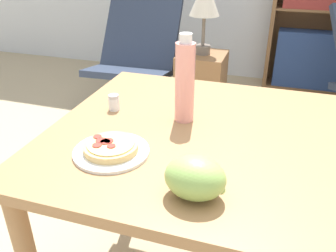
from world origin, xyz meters
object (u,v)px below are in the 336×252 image
at_px(grape_bunch, 195,178).
at_px(side_table, 201,89).
at_px(salt_shaker, 114,103).
at_px(lounge_chair_near, 136,76).
at_px(pizza_on_plate, 111,149).
at_px(bookshelf, 317,17).
at_px(drink_bottle, 185,81).
at_px(table_lamp, 205,1).

distance_m(grape_bunch, side_table, 1.93).
bearing_deg(side_table, grape_bunch, -77.97).
height_order(salt_shaker, lounge_chair_near, lounge_chair_near).
distance_m(pizza_on_plate, salt_shaker, 0.30).
relative_size(pizza_on_plate, bookshelf, 0.15).
bearing_deg(lounge_chair_near, pizza_on_plate, -72.32).
bearing_deg(salt_shaker, grape_bunch, -44.33).
height_order(pizza_on_plate, lounge_chair_near, lounge_chair_near).
relative_size(drink_bottle, lounge_chair_near, 0.34).
xyz_separation_m(pizza_on_plate, table_lamp, (-0.11, 1.70, 0.17)).
relative_size(pizza_on_plate, table_lamp, 0.43).
xyz_separation_m(pizza_on_plate, drink_bottle, (0.14, 0.27, 0.13)).
bearing_deg(salt_shaker, lounge_chair_near, 110.24).
distance_m(bookshelf, side_table, 1.36).
xyz_separation_m(side_table, table_lamp, (0.00, 0.00, 0.65)).
bearing_deg(side_table, table_lamp, 0.00).
xyz_separation_m(grape_bunch, drink_bottle, (-0.14, 0.39, 0.09)).
bearing_deg(pizza_on_plate, side_table, 93.66).
bearing_deg(pizza_on_plate, grape_bunch, -22.52).
distance_m(salt_shaker, table_lamp, 1.43).
xyz_separation_m(grape_bunch, lounge_chair_near, (-0.96, 1.92, -0.51)).
height_order(drink_bottle, bookshelf, bookshelf).
relative_size(side_table, table_lamp, 1.06).
bearing_deg(drink_bottle, table_lamp, 100.02).
xyz_separation_m(salt_shaker, bookshelf, (0.82, 2.45, -0.09)).
distance_m(bookshelf, table_lamp, 1.32).
height_order(lounge_chair_near, table_lamp, table_lamp).
xyz_separation_m(lounge_chair_near, table_lamp, (0.57, -0.10, 0.64)).
xyz_separation_m(grape_bunch, salt_shaker, (-0.40, 0.39, -0.02)).
bearing_deg(drink_bottle, salt_shaker, -179.73).
relative_size(salt_shaker, lounge_chair_near, 0.07).
height_order(drink_bottle, lounge_chair_near, drink_bottle).
relative_size(pizza_on_plate, salt_shaker, 3.83).
relative_size(bookshelf, side_table, 2.69).
xyz_separation_m(salt_shaker, lounge_chair_near, (-0.56, 1.53, -0.48)).
bearing_deg(grape_bunch, bookshelf, 81.61).
distance_m(side_table, table_lamp, 0.65).
distance_m(grape_bunch, table_lamp, 1.86).
distance_m(drink_bottle, salt_shaker, 0.29).
height_order(pizza_on_plate, salt_shaker, salt_shaker).
height_order(pizza_on_plate, side_table, pizza_on_plate).
bearing_deg(pizza_on_plate, bookshelf, 75.64).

